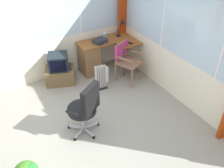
{
  "coord_description": "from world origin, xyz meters",
  "views": [
    {
      "loc": [
        -0.95,
        -2.89,
        3.28
      ],
      "look_at": [
        0.92,
        0.34,
        0.68
      ],
      "focal_mm": 39.83,
      "sensor_mm": 36.0,
      "label": 1
    }
  ],
  "objects_px": {
    "desk_lamp": "(122,26)",
    "paper_tray": "(100,41)",
    "tv_remote": "(130,43)",
    "space_heater": "(102,77)",
    "office_chair": "(85,106)",
    "tv_on_stand": "(60,70)",
    "desk": "(92,57)",
    "wooden_armchair": "(125,56)",
    "spray_bottle": "(105,36)"
  },
  "relations": [
    {
      "from": "wooden_armchair",
      "to": "office_chair",
      "type": "relative_size",
      "value": 0.89
    },
    {
      "from": "desk_lamp",
      "to": "space_heater",
      "type": "xyz_separation_m",
      "value": [
        -0.95,
        -0.7,
        -0.76
      ]
    },
    {
      "from": "wooden_armchair",
      "to": "paper_tray",
      "type": "bearing_deg",
      "value": 120.33
    },
    {
      "from": "paper_tray",
      "to": "wooden_armchair",
      "type": "distance_m",
      "value": 0.69
    },
    {
      "from": "office_chair",
      "to": "tv_remote",
      "type": "bearing_deg",
      "value": 37.12
    },
    {
      "from": "desk_lamp",
      "to": "paper_tray",
      "type": "bearing_deg",
      "value": -174.77
    },
    {
      "from": "tv_remote",
      "to": "paper_tray",
      "type": "distance_m",
      "value": 0.69
    },
    {
      "from": "desk_lamp",
      "to": "wooden_armchair",
      "type": "xyz_separation_m",
      "value": [
        -0.31,
        -0.62,
        -0.46
      ]
    },
    {
      "from": "desk_lamp",
      "to": "tv_on_stand",
      "type": "relative_size",
      "value": 0.54
    },
    {
      "from": "desk_lamp",
      "to": "wooden_armchair",
      "type": "height_order",
      "value": "desk_lamp"
    },
    {
      "from": "desk",
      "to": "paper_tray",
      "type": "relative_size",
      "value": 4.45
    },
    {
      "from": "desk",
      "to": "space_heater",
      "type": "xyz_separation_m",
      "value": [
        -0.13,
        -0.71,
        -0.13
      ]
    },
    {
      "from": "desk",
      "to": "office_chair",
      "type": "height_order",
      "value": "office_chair"
    },
    {
      "from": "desk_lamp",
      "to": "paper_tray",
      "type": "relative_size",
      "value": 1.37
    },
    {
      "from": "tv_remote",
      "to": "office_chair",
      "type": "height_order",
      "value": "office_chair"
    },
    {
      "from": "tv_remote",
      "to": "desk",
      "type": "bearing_deg",
      "value": 120.25
    },
    {
      "from": "desk_lamp",
      "to": "paper_tray",
      "type": "xyz_separation_m",
      "value": [
        -0.64,
        -0.06,
        -0.23
      ]
    },
    {
      "from": "desk",
      "to": "tv_on_stand",
      "type": "distance_m",
      "value": 0.85
    },
    {
      "from": "tv_remote",
      "to": "tv_on_stand",
      "type": "bearing_deg",
      "value": 135.96
    },
    {
      "from": "wooden_armchair",
      "to": "office_chair",
      "type": "distance_m",
      "value": 1.91
    },
    {
      "from": "spray_bottle",
      "to": "wooden_armchair",
      "type": "distance_m",
      "value": 0.73
    },
    {
      "from": "office_chair",
      "to": "desk",
      "type": "bearing_deg",
      "value": 60.54
    },
    {
      "from": "desk",
      "to": "space_heater",
      "type": "distance_m",
      "value": 0.73
    },
    {
      "from": "tv_remote",
      "to": "space_heater",
      "type": "distance_m",
      "value": 1.06
    },
    {
      "from": "desk",
      "to": "paper_tray",
      "type": "distance_m",
      "value": 0.44
    },
    {
      "from": "tv_remote",
      "to": "desk_lamp",
      "type": "bearing_deg",
      "value": 52.1
    },
    {
      "from": "tv_on_stand",
      "to": "desk_lamp",
      "type": "bearing_deg",
      "value": 1.02
    },
    {
      "from": "wooden_armchair",
      "to": "tv_on_stand",
      "type": "relative_size",
      "value": 1.2
    },
    {
      "from": "spray_bottle",
      "to": "wooden_armchair",
      "type": "bearing_deg",
      "value": -76.06
    },
    {
      "from": "desk",
      "to": "wooden_armchair",
      "type": "bearing_deg",
      "value": -50.46
    },
    {
      "from": "desk_lamp",
      "to": "tv_on_stand",
      "type": "height_order",
      "value": "desk_lamp"
    },
    {
      "from": "office_chair",
      "to": "space_heater",
      "type": "relative_size",
      "value": 1.8
    },
    {
      "from": "desk",
      "to": "space_heater",
      "type": "height_order",
      "value": "desk"
    },
    {
      "from": "tv_remote",
      "to": "paper_tray",
      "type": "height_order",
      "value": "paper_tray"
    },
    {
      "from": "spray_bottle",
      "to": "tv_on_stand",
      "type": "bearing_deg",
      "value": -177.33
    },
    {
      "from": "tv_remote",
      "to": "space_heater",
      "type": "xyz_separation_m",
      "value": [
        -0.89,
        -0.27,
        -0.5
      ]
    },
    {
      "from": "paper_tray",
      "to": "office_chair",
      "type": "relative_size",
      "value": 0.29
    },
    {
      "from": "desk",
      "to": "tv_on_stand",
      "type": "height_order",
      "value": "desk"
    },
    {
      "from": "spray_bottle",
      "to": "tv_on_stand",
      "type": "relative_size",
      "value": 0.29
    },
    {
      "from": "desk",
      "to": "wooden_armchair",
      "type": "distance_m",
      "value": 0.83
    },
    {
      "from": "space_heater",
      "to": "tv_remote",
      "type": "bearing_deg",
      "value": 16.83
    },
    {
      "from": "tv_remote",
      "to": "wooden_armchair",
      "type": "bearing_deg",
      "value": -172.13
    },
    {
      "from": "desk_lamp",
      "to": "spray_bottle",
      "type": "relative_size",
      "value": 1.91
    },
    {
      "from": "office_chair",
      "to": "tv_on_stand",
      "type": "height_order",
      "value": "office_chair"
    },
    {
      "from": "desk",
      "to": "wooden_armchair",
      "type": "xyz_separation_m",
      "value": [
        0.52,
        -0.63,
        0.17
      ]
    },
    {
      "from": "tv_remote",
      "to": "wooden_armchair",
      "type": "distance_m",
      "value": 0.37
    },
    {
      "from": "spray_bottle",
      "to": "paper_tray",
      "type": "relative_size",
      "value": 0.72
    },
    {
      "from": "paper_tray",
      "to": "tv_on_stand",
      "type": "xyz_separation_m",
      "value": [
        -1.04,
        0.03,
        -0.5
      ]
    },
    {
      "from": "wooden_armchair",
      "to": "tv_on_stand",
      "type": "bearing_deg",
      "value": 156.48
    },
    {
      "from": "paper_tray",
      "to": "desk",
      "type": "bearing_deg",
      "value": 161.54
    }
  ]
}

